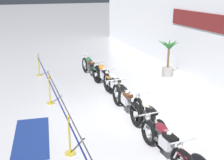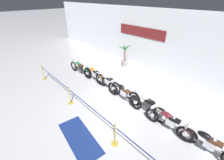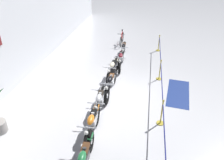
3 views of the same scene
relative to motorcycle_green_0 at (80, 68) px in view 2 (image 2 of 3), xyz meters
name	(u,v)px [view 2 (image 2 of 3)]	position (x,y,z in m)	size (l,w,h in m)	color
ground_plane	(115,105)	(4.16, -0.57, -0.47)	(120.00, 120.00, 0.00)	silver
back_wall	(173,45)	(4.15, 4.56, 1.63)	(28.00, 0.29, 4.20)	white
motorcycle_green_0	(80,68)	(0.00, 0.00, 0.00)	(2.34, 0.62, 0.93)	black
motorcycle_orange_1	(95,75)	(1.50, 0.14, 0.01)	(2.18, 0.62, 0.95)	black
motorcycle_silver_2	(107,82)	(2.73, 0.16, 0.00)	(2.16, 0.62, 0.95)	black
motorcycle_black_3	(123,93)	(4.18, -0.01, 0.01)	(2.40, 0.62, 0.95)	black
motorcycle_cream_4	(147,105)	(5.54, 0.12, 0.01)	(2.33, 0.62, 0.97)	black
motorcycle_maroon_5	(169,122)	(6.82, -0.10, -0.02)	(2.21, 0.62, 0.91)	black
motorcycle_black_6	(207,144)	(8.22, -0.07, -0.01)	(2.19, 0.62, 0.92)	black
potted_palm_left_of_row	(125,57)	(1.10, 3.37, 0.29)	(1.02, 1.01, 1.82)	gray
stanchion_far_left	(73,95)	(2.85, -2.17, 0.27)	(10.64, 0.28, 1.05)	gold
stanchion_mid_left	(70,98)	(2.47, -2.17, -0.11)	(0.28, 0.28, 1.05)	gold
stanchion_mid_right	(115,137)	(5.80, -2.17, -0.11)	(0.28, 0.28, 1.05)	gold
floor_banner	(80,138)	(4.66, -3.01, -0.47)	(2.35, 0.94, 0.01)	navy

